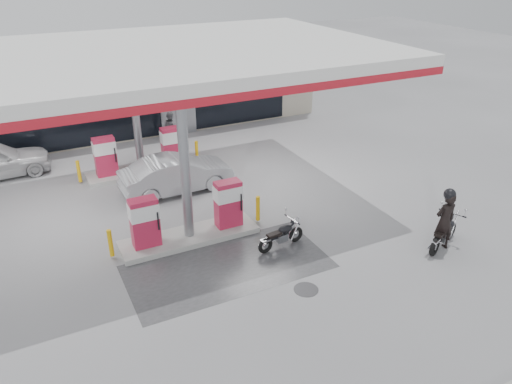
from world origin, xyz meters
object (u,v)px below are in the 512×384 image
pump_island_far (140,157)px  parked_car_right (239,103)px  parked_motorcycle (282,236)px  hatchback_silver (177,174)px  attendant (171,128)px  pump_island_near (188,220)px  main_motorcycle (444,234)px  biker_main (445,221)px

pump_island_far → parked_car_right: pump_island_far is taller
parked_motorcycle → parked_car_right: bearing=62.8°
hatchback_silver → parked_car_right: 10.63m
parked_car_right → attendant: bearing=106.8°
pump_island_near → parked_car_right: pump_island_near is taller
main_motorcycle → attendant: bearing=87.4°
main_motorcycle → parked_motorcycle: main_motorcycle is taller
pump_island_far → attendant: bearing=51.5°
pump_island_far → attendant: pump_island_far is taller
parked_motorcycle → parked_car_right: 14.58m
pump_island_far → main_motorcycle: bearing=-54.6°
biker_main → parked_motorcycle: (-4.45, 2.32, -0.59)m
main_motorcycle → attendant: size_ratio=1.19×
parked_motorcycle → attendant: size_ratio=1.10×
pump_island_far → main_motorcycle: pump_island_far is taller
biker_main → pump_island_far: bearing=-50.3°
parked_car_right → main_motorcycle: bearing=163.9°
main_motorcycle → biker_main: (-0.18, -0.08, 0.53)m
pump_island_far → main_motorcycle: 12.25m
main_motorcycle → parked_motorcycle: (-4.63, 2.24, -0.06)m
pump_island_near → pump_island_far: bearing=90.0°
pump_island_far → hatchback_silver: bearing=-71.2°
pump_island_near → attendant: (2.22, 8.80, 0.08)m
pump_island_far → pump_island_near: bearing=-90.0°
pump_island_far → biker_main: size_ratio=2.62×
pump_island_near → parked_car_right: (7.33, 12.00, -0.21)m
main_motorcycle → parked_car_right: main_motorcycle is taller
parked_car_right → biker_main: bearing=163.2°
pump_island_near → main_motorcycle: (7.10, -3.99, -0.26)m
pump_island_far → parked_car_right: 9.47m
biker_main → parked_motorcycle: 5.06m
pump_island_far → main_motorcycle: size_ratio=2.76×
pump_island_far → parked_motorcycle: size_ratio=2.98×
parked_car_right → hatchback_silver: bearing=126.9°
pump_island_far → hatchback_silver: pump_island_far is taller
parked_car_right → pump_island_far: bearing=114.0°
pump_island_near → parked_car_right: bearing=58.6°
hatchback_silver → parked_car_right: (6.51, 8.40, -0.22)m
main_motorcycle → hatchback_silver: hatchback_silver is taller
main_motorcycle → parked_car_right: 15.99m
attendant → parked_car_right: (5.11, 3.20, -0.29)m
attendant → parked_motorcycle: bearing=160.7°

